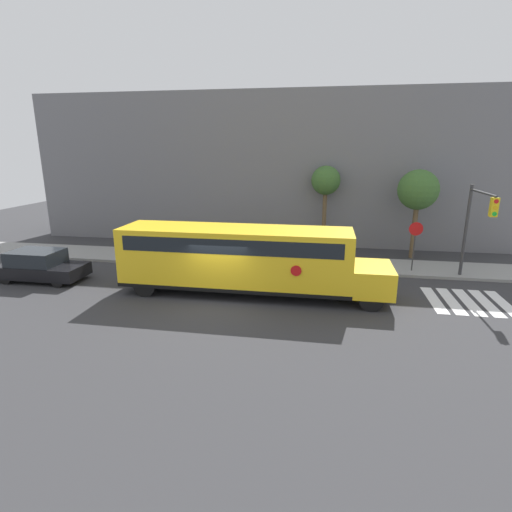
# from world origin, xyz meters

# --- Properties ---
(ground_plane) EXTENTS (60.00, 60.00, 0.00)m
(ground_plane) POSITION_xyz_m (0.00, 0.00, 0.00)
(ground_plane) COLOR #333335
(sidewalk_strip) EXTENTS (44.00, 3.00, 0.15)m
(sidewalk_strip) POSITION_xyz_m (0.00, 6.50, 0.07)
(sidewalk_strip) COLOR gray
(sidewalk_strip) RESTS_ON ground
(building_backdrop) EXTENTS (32.00, 4.00, 10.01)m
(building_backdrop) POSITION_xyz_m (0.00, 13.00, 5.00)
(building_backdrop) COLOR slate
(building_backdrop) RESTS_ON ground
(crosswalk_stripes) EXTENTS (3.30, 3.20, 0.01)m
(crosswalk_stripes) POSITION_xyz_m (10.56, 2.00, 0.00)
(crosswalk_stripes) COLOR white
(crosswalk_stripes) RESTS_ON ground
(school_bus) EXTENTS (11.87, 2.57, 3.01)m
(school_bus) POSITION_xyz_m (0.79, 1.35, 1.74)
(school_bus) COLOR yellow
(school_bus) RESTS_ON ground
(parked_car) EXTENTS (4.24, 1.89, 1.52)m
(parked_car) POSITION_xyz_m (-9.52, 1.48, 0.74)
(parked_car) COLOR black
(parked_car) RESTS_ON ground
(stop_sign) EXTENTS (0.70, 0.10, 2.74)m
(stop_sign) POSITION_xyz_m (8.95, 5.83, 1.81)
(stop_sign) COLOR #38383A
(stop_sign) RESTS_ON ground
(traffic_light) EXTENTS (0.28, 3.14, 4.72)m
(traffic_light) POSITION_xyz_m (11.24, 4.44, 3.15)
(traffic_light) COLOR #38383A
(traffic_light) RESTS_ON ground
(tree_near_sidewalk) EXTENTS (2.32, 2.32, 5.23)m
(tree_near_sidewalk) POSITION_xyz_m (9.56, 9.10, 4.02)
(tree_near_sidewalk) COLOR brown
(tree_near_sidewalk) RESTS_ON ground
(tree_far_sidewalk) EXTENTS (1.80, 1.80, 5.35)m
(tree_far_sidewalk) POSITION_xyz_m (4.27, 10.18, 4.34)
(tree_far_sidewalk) COLOR brown
(tree_far_sidewalk) RESTS_ON ground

